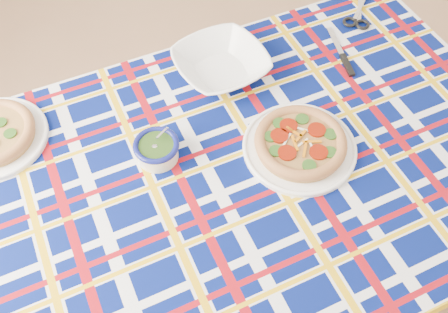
{
  "coord_description": "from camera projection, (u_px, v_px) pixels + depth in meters",
  "views": [
    {
      "loc": [
        -0.53,
        -0.77,
        1.78
      ],
      "look_at": [
        -0.44,
        -0.04,
        0.75
      ],
      "focal_mm": 40.0,
      "sensor_mm": 36.0,
      "label": 1
    }
  ],
  "objects": [
    {
      "name": "kitchen_scissors",
      "position": [
        360.0,
        9.0,
        1.61
      ],
      "size": [
        0.16,
        0.21,
        0.02
      ],
      "primitive_type": null,
      "rotation": [
        0.0,
        0.0,
        1.15
      ],
      "color": "silver",
      "rests_on": "tablecloth"
    },
    {
      "name": "serving_bowl",
      "position": [
        221.0,
        64.0,
        1.43
      ],
      "size": [
        0.34,
        0.34,
        0.06
      ],
      "primitive_type": "imported",
      "rotation": [
        0.0,
        0.0,
        0.42
      ],
      "color": "white",
      "rests_on": "tablecloth"
    },
    {
      "name": "table_knife",
      "position": [
        336.0,
        42.0,
        1.53
      ],
      "size": [
        0.04,
        0.23,
        0.01
      ],
      "primitive_type": null,
      "rotation": [
        0.0,
        0.0,
        1.65
      ],
      "color": "silver",
      "rests_on": "tablecloth"
    },
    {
      "name": "tablecloth",
      "position": [
        238.0,
        181.0,
        1.3
      ],
      "size": [
        1.81,
        1.43,
        0.1
      ],
      "primitive_type": null,
      "rotation": [
        0.0,
        0.0,
        0.31
      ],
      "color": "#041052",
      "rests_on": "dining_table"
    },
    {
      "name": "main_focaccia_plate",
      "position": [
        300.0,
        142.0,
        1.27
      ],
      "size": [
        0.4,
        0.4,
        0.06
      ],
      "primitive_type": null,
      "rotation": [
        0.0,
        0.0,
        0.43
      ],
      "color": "olive",
      "rests_on": "tablecloth"
    },
    {
      "name": "dining_table",
      "position": [
        238.0,
        186.0,
        1.32
      ],
      "size": [
        1.77,
        1.4,
        0.72
      ],
      "rotation": [
        0.0,
        0.0,
        0.31
      ],
      "color": "brown",
      "rests_on": "floor"
    },
    {
      "name": "pesto_bowl",
      "position": [
        157.0,
        149.0,
        1.25
      ],
      "size": [
        0.15,
        0.15,
        0.07
      ],
      "primitive_type": null,
      "rotation": [
        0.0,
        0.0,
        0.41
      ],
      "color": "black",
      "rests_on": "tablecloth"
    },
    {
      "name": "floor",
      "position": [
        337.0,
        248.0,
        1.93
      ],
      "size": [
        4.0,
        4.0,
        0.0
      ],
      "primitive_type": "plane",
      "color": "#986D4E",
      "rests_on": "ground"
    }
  ]
}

